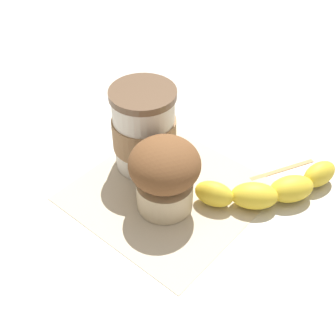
{
  "coord_description": "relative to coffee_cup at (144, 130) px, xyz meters",
  "views": [
    {
      "loc": [
        0.28,
        -0.38,
        0.48
      ],
      "look_at": [
        0.0,
        0.0,
        0.05
      ],
      "focal_mm": 50.0,
      "sensor_mm": 36.0,
      "label": 1
    }
  ],
  "objects": [
    {
      "name": "paper_napkin",
      "position": [
        0.07,
        -0.03,
        -0.06
      ],
      "size": [
        0.26,
        0.26,
        0.0
      ],
      "primitive_type": "cube",
      "rotation": [
        0.0,
        0.0,
        -0.08
      ],
      "color": "beige",
      "rests_on": "ground_plane"
    },
    {
      "name": "wooden_stirrer",
      "position": [
        0.18,
        0.11,
        -0.06
      ],
      "size": [
        0.06,
        0.1,
        0.0
      ],
      "primitive_type": "cube",
      "rotation": [
        0.0,
        0.0,
        1.04
      ],
      "color": "tan",
      "rests_on": "ground_plane"
    },
    {
      "name": "ground_plane",
      "position": [
        0.07,
        -0.03,
        -0.06
      ],
      "size": [
        3.0,
        3.0,
        0.0
      ],
      "primitive_type": "plane",
      "color": "beige"
    },
    {
      "name": "coffee_cup",
      "position": [
        0.0,
        0.0,
        0.0
      ],
      "size": [
        0.09,
        0.09,
        0.13
      ],
      "color": "silver",
      "rests_on": "paper_napkin"
    },
    {
      "name": "muffin",
      "position": [
        0.08,
        -0.05,
        -0.0
      ],
      "size": [
        0.1,
        0.1,
        0.11
      ],
      "color": "beige",
      "rests_on": "paper_napkin"
    },
    {
      "name": "banana",
      "position": [
        0.19,
        0.04,
        -0.04
      ],
      "size": [
        0.15,
        0.18,
        0.04
      ],
      "color": "yellow",
      "rests_on": "paper_napkin"
    }
  ]
}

